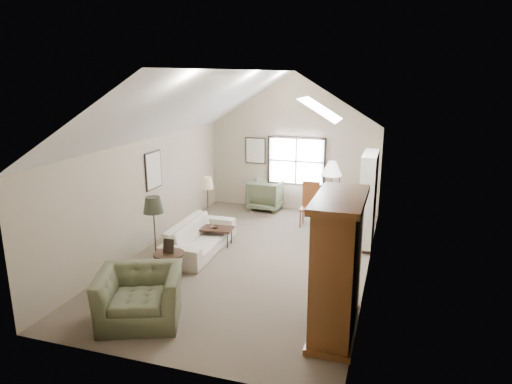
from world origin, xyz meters
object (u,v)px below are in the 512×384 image
(armchair_far, at_px, (266,195))
(side_chair, at_px, (309,205))
(sofa, at_px, (199,237))
(coffee_table, at_px, (215,236))
(armchair_near, at_px, (140,296))
(side_table, at_px, (170,267))
(armoire, at_px, (337,267))

(armchair_far, relative_size, side_chair, 0.84)
(sofa, relative_size, coffee_table, 2.88)
(armchair_near, distance_m, side_chair, 5.80)
(armchair_near, relative_size, side_table, 2.20)
(sofa, distance_m, side_table, 1.60)
(armchair_near, height_order, side_chair, side_chair)
(sofa, distance_m, armchair_near, 3.05)
(armoire, relative_size, side_table, 3.69)
(armoire, xyz_separation_m, coffee_table, (-3.22, 2.91, -0.89))
(side_chair, bearing_deg, side_table, -116.78)
(coffee_table, bearing_deg, side_chair, 47.62)
(armoire, relative_size, coffee_table, 2.66)
(armoire, relative_size, side_chair, 1.89)
(coffee_table, distance_m, side_chair, 2.75)
(sofa, relative_size, side_table, 3.99)
(armchair_near, bearing_deg, side_chair, 51.36)
(armchair_far, distance_m, side_table, 5.31)
(armoire, bearing_deg, armchair_near, -168.59)
(side_table, xyz_separation_m, side_chair, (1.92, 4.11, 0.28))
(coffee_table, bearing_deg, sofa, -110.31)
(coffee_table, relative_size, side_chair, 0.71)
(coffee_table, height_order, side_chair, side_chair)
(armchair_far, bearing_deg, armoire, 119.06)
(armoire, bearing_deg, side_table, 166.19)
(armchair_near, height_order, coffee_table, armchair_near)
(sofa, xyz_separation_m, coffee_table, (0.18, 0.50, -0.14))
(side_table, relative_size, side_chair, 0.51)
(sofa, xyz_separation_m, armchair_far, (0.50, 3.69, 0.10))
(armchair_far, xyz_separation_m, coffee_table, (-0.32, -3.19, -0.23))
(side_table, bearing_deg, coffee_table, 87.72)
(armoire, bearing_deg, armchair_far, 115.44)
(armchair_far, height_order, coffee_table, armchair_far)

